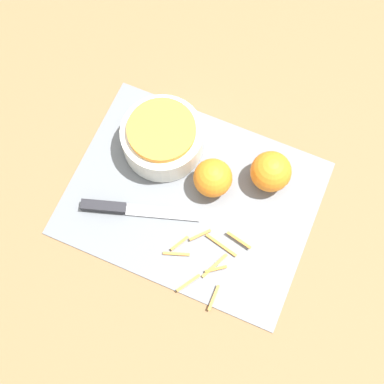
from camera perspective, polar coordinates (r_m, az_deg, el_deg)
ground_plane at (r=1.06m, az=-0.00°, el=-0.65°), size 4.00×4.00×0.00m
cutting_board at (r=1.05m, az=-0.00°, el=-0.60°), size 0.47×0.36×0.01m
bowl_speckled at (r=1.06m, az=-3.18°, el=5.84°), size 0.16×0.16×0.08m
knife at (r=1.05m, az=-7.83°, el=-1.71°), size 0.23×0.09×0.02m
orange_left at (r=1.04m, az=8.41°, el=2.16°), size 0.08×0.08×0.08m
orange_right at (r=1.02m, az=2.24°, el=1.51°), size 0.08×0.08×0.08m
peel_pile at (r=1.01m, az=1.60°, el=-7.13°), size 0.15×0.15×0.01m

